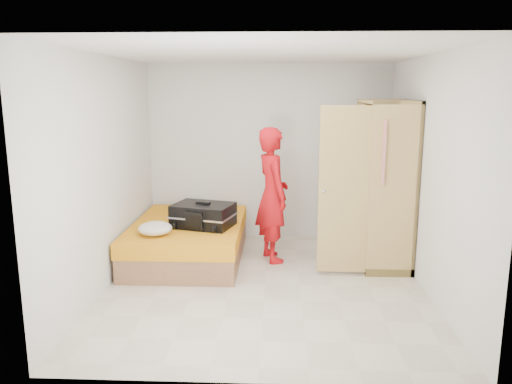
{
  "coord_description": "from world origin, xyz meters",
  "views": [
    {
      "loc": [
        0.14,
        -5.46,
        2.22
      ],
      "look_at": [
        -0.13,
        0.48,
        1.0
      ],
      "focal_mm": 35.0,
      "sensor_mm": 36.0,
      "label": 1
    }
  ],
  "objects_px": {
    "bed": "(189,240)",
    "person": "(272,195)",
    "suitcase": "(203,215)",
    "round_cushion": "(155,228)",
    "wardrobe": "(380,187)"
  },
  "relations": [
    {
      "from": "round_cushion",
      "to": "person",
      "type": "bearing_deg",
      "value": 23.42
    },
    {
      "from": "bed",
      "to": "person",
      "type": "relative_size",
      "value": 1.15
    },
    {
      "from": "bed",
      "to": "wardrobe",
      "type": "bearing_deg",
      "value": -0.98
    },
    {
      "from": "wardrobe",
      "to": "round_cushion",
      "type": "xyz_separation_m",
      "value": [
        -2.79,
        -0.57,
        -0.42
      ]
    },
    {
      "from": "bed",
      "to": "person",
      "type": "xyz_separation_m",
      "value": [
        1.12,
        0.0,
        0.63
      ]
    },
    {
      "from": "wardrobe",
      "to": "person",
      "type": "relative_size",
      "value": 1.19
    },
    {
      "from": "person",
      "to": "suitcase",
      "type": "distance_m",
      "value": 0.94
    },
    {
      "from": "suitcase",
      "to": "person",
      "type": "bearing_deg",
      "value": 28.48
    },
    {
      "from": "person",
      "to": "suitcase",
      "type": "relative_size",
      "value": 2.03
    },
    {
      "from": "person",
      "to": "suitcase",
      "type": "xyz_separation_m",
      "value": [
        -0.88,
        -0.2,
        -0.23
      ]
    },
    {
      "from": "person",
      "to": "round_cushion",
      "type": "distance_m",
      "value": 1.57
    },
    {
      "from": "bed",
      "to": "person",
      "type": "distance_m",
      "value": 1.28
    },
    {
      "from": "wardrobe",
      "to": "suitcase",
      "type": "relative_size",
      "value": 2.42
    },
    {
      "from": "person",
      "to": "round_cushion",
      "type": "height_order",
      "value": "person"
    },
    {
      "from": "wardrobe",
      "to": "round_cushion",
      "type": "relative_size",
      "value": 5.11
    }
  ]
}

